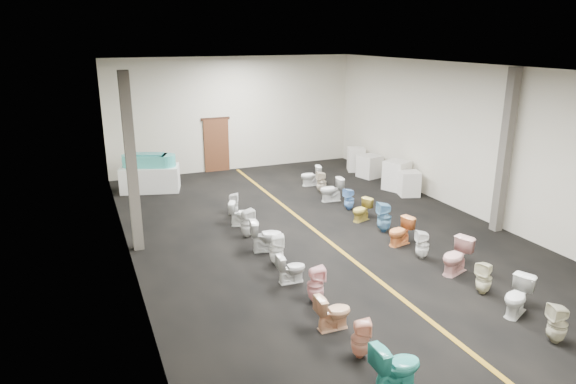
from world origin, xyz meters
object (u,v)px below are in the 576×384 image
(toilet_left_2, at_px, (333,312))
(toilet_right_6, at_px, (384,217))
(toilet_left_1, at_px, (360,339))
(toilet_left_5, at_px, (277,250))
(toilet_right_0, at_px, (558,324))
(appliance_crate_d, at_px, (356,159))
(toilet_right_10, at_px, (322,182))
(toilet_left_6, at_px, (266,236))
(toilet_right_7, at_px, (362,210))
(toilet_right_4, at_px, (422,245))
(toilet_left_3, at_px, (316,285))
(display_table, at_px, (150,179))
(bathtub, at_px, (149,161))
(toilet_right_8, at_px, (349,199))
(toilet_left_7, at_px, (247,223))
(toilet_left_8, at_px, (241,214))
(toilet_right_1, at_px, (518,297))
(toilet_right_3, at_px, (456,257))
(appliance_crate_b, at_px, (397,175))
(toilet_left_0, at_px, (396,366))
(toilet_left_9, at_px, (233,204))
(appliance_crate_a, at_px, (409,183))
(toilet_right_11, at_px, (311,176))
(toilet_right_9, at_px, (331,190))
(toilet_right_5, at_px, (400,232))
(toilet_left_4, at_px, (291,268))
(toilet_right_2, at_px, (484,278))
(appliance_crate_c, at_px, (370,166))

(toilet_left_2, distance_m, toilet_right_6, 5.29)
(toilet_left_1, xyz_separation_m, toilet_right_6, (3.58, 4.85, 0.08))
(toilet_left_5, height_order, toilet_right_0, toilet_left_5)
(appliance_crate_d, height_order, toilet_right_10, appliance_crate_d)
(toilet_left_6, distance_m, toilet_right_10, 5.33)
(toilet_right_7, bearing_deg, toilet_right_4, -19.27)
(toilet_left_3, bearing_deg, toilet_right_0, -122.30)
(display_table, height_order, bathtub, bathtub)
(toilet_left_2, relative_size, toilet_right_8, 1.01)
(toilet_left_7, distance_m, toilet_left_8, 0.91)
(toilet_left_7, bearing_deg, toilet_left_2, 172.07)
(toilet_left_8, xyz_separation_m, toilet_right_1, (3.50, -6.80, 0.03))
(appliance_crate_d, height_order, toilet_left_6, appliance_crate_d)
(toilet_right_1, height_order, toilet_right_3, toilet_right_3)
(toilet_left_5, bearing_deg, toilet_right_1, -124.56)
(appliance_crate_b, distance_m, toilet_right_6, 4.27)
(toilet_left_1, height_order, toilet_right_7, toilet_left_1)
(toilet_left_0, height_order, toilet_left_9, toilet_left_0)
(toilet_left_9, bearing_deg, appliance_crate_a, -71.70)
(display_table, xyz_separation_m, toilet_left_0, (1.95, -12.32, -0.04))
(toilet_left_2, xyz_separation_m, toilet_right_0, (3.48, -1.93, 0.02))
(bathtub, distance_m, toilet_left_0, 12.49)
(toilet_left_0, bearing_deg, toilet_right_4, -40.52)
(toilet_left_9, distance_m, toilet_right_11, 4.08)
(toilet_right_8, relative_size, toilet_right_9, 0.89)
(toilet_left_7, bearing_deg, toilet_left_0, 172.79)
(toilet_left_5, distance_m, toilet_right_5, 3.43)
(toilet_left_2, distance_m, toilet_right_9, 7.77)
(appliance_crate_a, distance_m, toilet_left_7, 6.48)
(toilet_left_7, relative_size, toilet_right_8, 1.13)
(toilet_left_4, relative_size, toilet_right_1, 0.87)
(toilet_left_1, distance_m, toilet_left_8, 6.85)
(appliance_crate_b, xyz_separation_m, toilet_left_5, (-6.21, -4.19, -0.14))
(toilet_right_2, height_order, toilet_right_4, toilet_right_2)
(toilet_left_7, distance_m, toilet_right_4, 4.63)
(toilet_left_1, height_order, toilet_left_9, toilet_left_1)
(appliance_crate_b, bearing_deg, appliance_crate_c, 90.00)
(appliance_crate_b, height_order, toilet_right_11, appliance_crate_b)
(toilet_left_9, relative_size, toilet_right_2, 0.95)
(appliance_crate_c, relative_size, toilet_left_0, 1.05)
(toilet_left_6, height_order, toilet_left_7, toilet_left_6)
(appliance_crate_a, distance_m, toilet_right_11, 3.52)
(toilet_right_2, xyz_separation_m, toilet_right_4, (-0.09, 1.99, -0.01))
(toilet_right_4, bearing_deg, toilet_right_5, -163.15)
(appliance_crate_a, relative_size, toilet_left_3, 1.08)
(toilet_right_2, relative_size, toilet_right_8, 1.05)
(bathtub, xyz_separation_m, toilet_right_2, (5.42, -10.42, -0.71))
(toilet_left_1, height_order, toilet_left_8, toilet_left_8)
(toilet_left_7, height_order, toilet_right_9, toilet_left_7)
(toilet_left_8, bearing_deg, toilet_left_5, -156.55)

